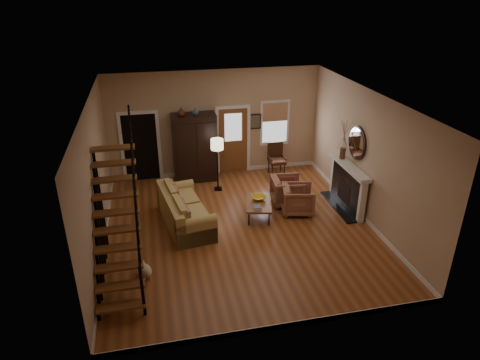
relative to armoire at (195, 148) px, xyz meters
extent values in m
plane|color=#975026|center=(0.70, -3.15, -1.05)|extent=(7.00, 7.00, 0.00)
plane|color=white|center=(0.70, -3.15, 2.25)|extent=(7.00, 7.00, 0.00)
cube|color=tan|center=(0.70, 0.35, 0.60)|extent=(6.50, 0.04, 3.30)
cube|color=tan|center=(-2.55, -3.15, 0.60)|extent=(0.04, 7.00, 3.30)
cube|color=tan|center=(3.95, -3.15, 0.60)|extent=(0.04, 7.00, 3.30)
cube|color=black|center=(-1.60, 0.50, 0.00)|extent=(1.00, 0.36, 2.10)
cube|color=brown|center=(1.25, 0.33, 0.00)|extent=(0.90, 0.06, 2.10)
cube|color=silver|center=(2.60, 0.32, 0.50)|extent=(0.96, 0.06, 1.46)
cube|color=black|center=(3.83, -2.65, -0.48)|extent=(0.24, 1.60, 1.15)
cube|color=white|center=(3.77, -2.65, 0.15)|extent=(0.30, 1.95, 0.10)
cylinder|color=silver|center=(3.90, -2.65, 0.80)|extent=(0.05, 0.90, 0.90)
imported|color=#4C2619|center=(-0.35, -0.10, 1.17)|extent=(0.24, 0.24, 0.25)
imported|color=#334C60|center=(0.05, -0.10, 1.16)|extent=(0.20, 0.20, 0.21)
imported|color=gold|center=(1.37, -2.50, -0.59)|extent=(0.37, 0.37, 0.09)
imported|color=brown|center=(2.39, -2.66, -0.67)|extent=(0.98, 0.96, 0.75)
imported|color=brown|center=(2.28, -2.13, -0.66)|extent=(0.93, 0.91, 0.77)
camera|label=1|loc=(-1.26, -12.14, 4.62)|focal=32.00mm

